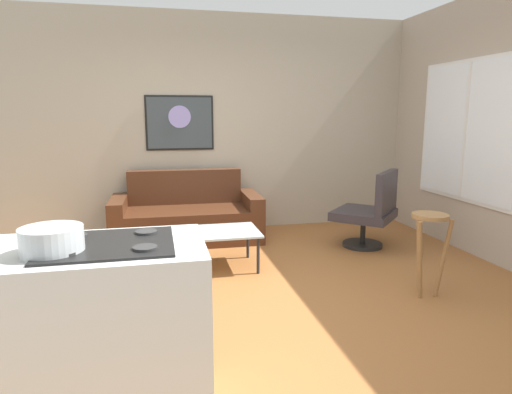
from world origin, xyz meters
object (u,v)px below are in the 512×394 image
(couch, at_px, (187,218))
(coffee_table, at_px, (208,234))
(armchair, at_px, (371,211))
(bar_stool, at_px, (429,235))
(wall_painting, at_px, (180,123))
(mixing_bowl, at_px, (52,241))

(couch, relative_size, coffee_table, 1.77)
(armchair, xyz_separation_m, bar_stool, (-0.18, -1.39, 0.10))
(wall_painting, bearing_deg, coffee_table, -84.10)
(coffee_table, distance_m, bar_stool, 2.05)
(armchair, bearing_deg, couch, 158.74)
(mixing_bowl, bearing_deg, couch, 76.48)
(couch, bearing_deg, wall_painting, 93.66)
(wall_painting, bearing_deg, couch, -86.34)
(bar_stool, distance_m, mixing_bowl, 2.94)
(wall_painting, bearing_deg, mixing_bowl, -101.60)
(couch, height_order, wall_painting, wall_painting)
(couch, height_order, armchair, armchair)
(mixing_bowl, height_order, wall_painting, wall_painting)
(coffee_table, relative_size, armchair, 1.11)
(coffee_table, xyz_separation_m, mixing_bowl, (-0.93, -2.23, 0.62))
(coffee_table, height_order, armchair, armchair)
(coffee_table, xyz_separation_m, armchair, (1.92, 0.31, 0.08))
(coffee_table, bearing_deg, mixing_bowl, -112.75)
(couch, height_order, coffee_table, couch)
(coffee_table, distance_m, mixing_bowl, 2.49)
(coffee_table, relative_size, mixing_bowl, 3.73)
(couch, bearing_deg, mixing_bowl, -103.52)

